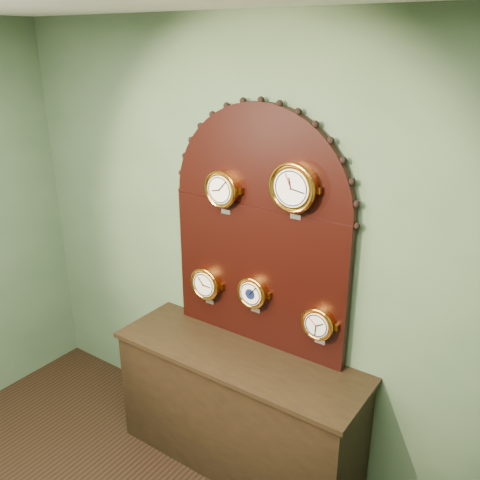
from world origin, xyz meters
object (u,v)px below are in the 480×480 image
Objects in this scene: hygrometer at (206,283)px; barometer at (253,292)px; shop_counter at (238,411)px; display_board at (259,223)px; arabic_clock at (294,187)px; roman_clock at (222,189)px; tide_clock at (319,323)px.

barometer reaches higher than hygrometer.
display_board is (0.00, 0.22, 1.23)m from shop_counter.
arabic_clock is 0.75m from barometer.
display_board is 0.60m from hygrometer.
barometer is (-0.26, 0.00, -0.71)m from arabic_clock.
hygrometer is (-0.14, 0.00, -0.66)m from roman_clock.
arabic_clock is at bearing -0.13° from hygrometer.
barometer is at bearing 88.26° from shop_counter.
display_board reaches higher than arabic_clock.
shop_counter is at bearing -23.03° from hygrometer.
display_board reaches higher than shop_counter.
roman_clock is 0.84× the size of arabic_clock.
roman_clock is at bearing -163.18° from display_board.
tide_clock is at bearing 18.66° from shop_counter.
display_board reaches higher than tide_clock.
hygrometer is 1.10× the size of tide_clock.
tide_clock is at bearing 0.04° from barometer.
hygrometer is at bearing 179.87° from arabic_clock.
display_board is 5.58× the size of hygrometer.
tide_clock reaches higher than shop_counter.
arabic_clock is at bearing -179.38° from tide_clock.
display_board is 0.30m from roman_clock.
hygrometer is at bearing 179.94° from roman_clock.
barometer is at bearing -179.96° from tide_clock.
arabic_clock is 1.31× the size of barometer.
arabic_clock is 0.97m from hygrometer.
roman_clock is at bearing -0.06° from hygrometer.
arabic_clock is 0.80m from tide_clock.
roman_clock reaches higher than shop_counter.
shop_counter is 1.05× the size of display_board.
shop_counter is 6.28× the size of barometer.
arabic_clock reaches higher than tide_clock.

